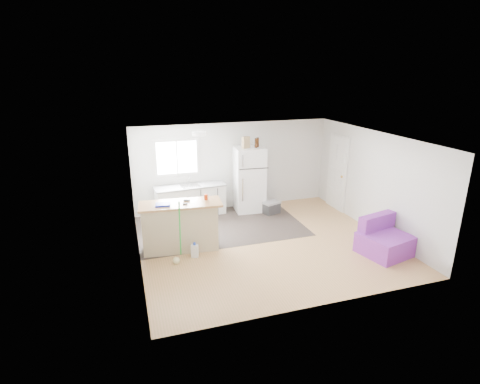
# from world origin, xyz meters

# --- Properties ---
(room) EXTENTS (5.51, 5.01, 2.41)m
(room) POSITION_xyz_m (0.00, 0.00, 1.20)
(room) COLOR #AC8548
(room) RESTS_ON ground
(vinyl_zone) EXTENTS (4.05, 2.50, 0.00)m
(vinyl_zone) POSITION_xyz_m (-0.73, 1.25, 0.00)
(vinyl_zone) COLOR #2D2522
(vinyl_zone) RESTS_ON floor
(window) EXTENTS (1.18, 0.06, 0.98)m
(window) POSITION_xyz_m (-1.55, 2.49, 1.55)
(window) COLOR white
(window) RESTS_ON back_wall
(interior_door) EXTENTS (0.11, 0.92, 2.10)m
(interior_door) POSITION_xyz_m (2.72, 1.55, 1.02)
(interior_door) COLOR white
(interior_door) RESTS_ON right_wall
(ceiling_fixture) EXTENTS (0.30, 0.30, 0.07)m
(ceiling_fixture) POSITION_xyz_m (-1.20, 1.20, 2.36)
(ceiling_fixture) COLOR white
(ceiling_fixture) RESTS_ON ceiling
(kitchen_cabinets) EXTENTS (1.91, 0.72, 1.10)m
(kitchen_cabinets) POSITION_xyz_m (-1.28, 2.21, 0.42)
(kitchen_cabinets) COLOR white
(kitchen_cabinets) RESTS_ON floor
(peninsula) EXTENTS (1.78, 0.81, 1.06)m
(peninsula) POSITION_xyz_m (-1.86, 0.28, 0.54)
(peninsula) COLOR tan
(peninsula) RESTS_ON floor
(refrigerator) EXTENTS (0.84, 0.81, 1.78)m
(refrigerator) POSITION_xyz_m (0.34, 2.11, 0.89)
(refrigerator) COLOR white
(refrigerator) RESTS_ON floor
(cooler) EXTENTS (0.52, 0.43, 0.34)m
(cooler) POSITION_xyz_m (0.83, 1.67, 0.18)
(cooler) COLOR #2D2D2F
(cooler) RESTS_ON floor
(purple_seat) EXTENTS (1.12, 1.09, 0.78)m
(purple_seat) POSITION_xyz_m (2.23, -1.21, 0.28)
(purple_seat) COLOR purple
(purple_seat) RESTS_ON floor
(cleaner_jug) EXTENTS (0.17, 0.15, 0.33)m
(cleaner_jug) POSITION_xyz_m (-1.65, -0.18, 0.14)
(cleaner_jug) COLOR white
(cleaner_jug) RESTS_ON floor
(mop) EXTENTS (0.23, 0.38, 1.35)m
(mop) POSITION_xyz_m (-2.03, -0.32, 0.23)
(mop) COLOR green
(mop) RESTS_ON floor
(red_cup) EXTENTS (0.09, 0.09, 0.12)m
(red_cup) POSITION_xyz_m (-1.27, 0.33, 1.12)
(red_cup) COLOR red
(red_cup) RESTS_ON peninsula
(blue_tray) EXTENTS (0.33, 0.26, 0.04)m
(blue_tray) POSITION_xyz_m (-2.20, 0.25, 1.08)
(blue_tray) COLOR #121FAD
(blue_tray) RESTS_ON peninsula
(tool_a) EXTENTS (0.15, 0.08, 0.03)m
(tool_a) POSITION_xyz_m (-1.68, 0.36, 1.08)
(tool_a) COLOR black
(tool_a) RESTS_ON peninsula
(tool_b) EXTENTS (0.10, 0.04, 0.03)m
(tool_b) POSITION_xyz_m (-1.75, 0.17, 1.08)
(tool_b) COLOR black
(tool_b) RESTS_ON peninsula
(cardboard_box) EXTENTS (0.22, 0.16, 0.30)m
(cardboard_box) POSITION_xyz_m (0.21, 2.04, 1.93)
(cardboard_box) COLOR tan
(cardboard_box) RESTS_ON refrigerator
(bottle_left) EXTENTS (0.08, 0.08, 0.25)m
(bottle_left) POSITION_xyz_m (0.49, 2.02, 1.90)
(bottle_left) COLOR #361B09
(bottle_left) RESTS_ON refrigerator
(bottle_right) EXTENTS (0.09, 0.09, 0.25)m
(bottle_right) POSITION_xyz_m (0.57, 2.11, 1.90)
(bottle_right) COLOR #361B09
(bottle_right) RESTS_ON refrigerator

